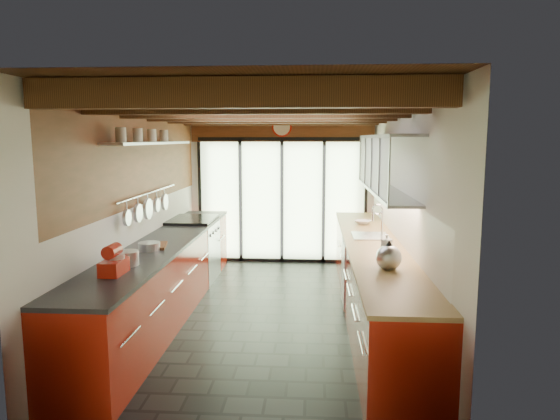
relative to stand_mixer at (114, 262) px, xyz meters
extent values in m
plane|color=black|center=(1.27, 1.56, -1.03)|extent=(5.50, 5.50, 0.00)
plane|color=silver|center=(1.27, 4.31, 0.27)|extent=(3.20, 0.00, 3.20)
plane|color=silver|center=(1.27, -1.19, 0.27)|extent=(3.20, 0.00, 3.20)
plane|color=silver|center=(-0.33, 1.56, 0.27)|extent=(0.00, 5.50, 5.50)
plane|color=silver|center=(2.87, 1.56, 0.27)|extent=(0.00, 5.50, 5.50)
plane|color=#472814|center=(1.27, 1.56, 1.57)|extent=(5.50, 5.50, 0.00)
cube|color=#593316|center=(1.27, -0.69, 1.45)|extent=(3.14, 0.14, 0.22)
cube|color=#593316|center=(1.27, 0.21, 1.45)|extent=(3.14, 0.14, 0.22)
cube|color=#593316|center=(1.27, 1.11, 1.45)|extent=(3.14, 0.14, 0.22)
cube|color=#593316|center=(1.27, 2.01, 1.45)|extent=(3.14, 0.14, 0.22)
cube|color=#593316|center=(1.27, 2.91, 1.45)|extent=(3.14, 0.14, 0.22)
cube|color=#593316|center=(1.27, 3.81, 1.45)|extent=(3.14, 0.14, 0.22)
cube|color=brown|center=(1.27, 4.27, 1.32)|extent=(3.14, 0.06, 0.50)
plane|color=brown|center=(-0.30, 1.76, 0.94)|extent=(0.00, 4.90, 4.90)
plane|color=#C6EAAD|center=(1.27, 4.29, 0.04)|extent=(2.90, 0.00, 2.90)
cube|color=black|center=(-0.18, 4.28, 0.04)|extent=(0.05, 0.04, 2.15)
cube|color=black|center=(2.72, 4.28, 0.04)|extent=(0.05, 0.04, 2.15)
cube|color=black|center=(1.27, 4.25, 0.04)|extent=(0.06, 0.05, 2.15)
cube|color=black|center=(1.27, 4.25, 1.12)|extent=(2.90, 0.05, 0.06)
cylinder|color=#B41C0E|center=(1.27, 4.23, 1.32)|extent=(0.34, 0.04, 0.34)
cylinder|color=beige|center=(1.27, 4.21, 1.32)|extent=(0.28, 0.02, 0.28)
cube|color=#9F1C0D|center=(-0.01, 1.56, -0.59)|extent=(0.65, 5.00, 0.88)
cube|color=black|center=(-0.01, 1.56, -0.13)|extent=(0.68, 5.00, 0.04)
cube|color=silver|center=(-0.01, 3.01, -0.59)|extent=(0.66, 0.90, 0.90)
cube|color=black|center=(-0.01, 3.01, -0.10)|extent=(0.65, 0.90, 0.06)
cube|color=#9F1C0D|center=(2.54, 1.56, -0.59)|extent=(0.65, 5.00, 0.88)
cube|color=#A58450|center=(2.54, 1.56, -0.13)|extent=(0.68, 5.00, 0.04)
cube|color=white|center=(2.21, 1.96, -0.59)|extent=(0.02, 0.60, 0.84)
cube|color=silver|center=(2.54, 1.96, -0.11)|extent=(0.45, 0.52, 0.02)
cylinder|color=silver|center=(2.69, 1.96, 0.07)|extent=(0.02, 0.02, 0.34)
torus|color=silver|center=(2.63, 1.96, 0.24)|extent=(0.14, 0.02, 0.14)
plane|color=silver|center=(2.53, 1.86, 0.82)|extent=(0.00, 3.00, 3.00)
cube|color=#9EA0A5|center=(2.70, 1.86, 0.48)|extent=(0.34, 3.00, 0.03)
cube|color=#9EA0A5|center=(2.70, 1.86, 1.15)|extent=(0.34, 3.00, 0.03)
cylinder|color=silver|center=(-0.27, 1.86, 0.44)|extent=(0.02, 2.20, 0.02)
cube|color=silver|center=(-0.18, 1.76, 1.07)|extent=(0.28, 2.60, 0.03)
cylinder|color=silver|center=(-0.23, 0.96, 0.26)|extent=(0.04, 0.18, 0.18)
cylinder|color=silver|center=(-0.23, 1.31, 0.26)|extent=(0.04, 0.22, 0.22)
cylinder|color=silver|center=(-0.23, 1.66, 0.26)|extent=(0.04, 0.26, 0.26)
cylinder|color=silver|center=(-0.23, 2.01, 0.26)|extent=(0.04, 0.18, 0.18)
cylinder|color=silver|center=(-0.23, 2.36, 0.26)|extent=(0.04, 0.22, 0.22)
cube|color=red|center=(0.00, -0.01, -0.05)|extent=(0.19, 0.32, 0.13)
cylinder|color=red|center=(0.00, -0.03, 0.11)|extent=(0.13, 0.20, 0.12)
cylinder|color=silver|center=(0.00, 0.05, 0.00)|extent=(0.16, 0.16, 0.13)
cylinder|color=silver|center=(0.00, 0.33, -0.04)|extent=(0.24, 0.24, 0.14)
cylinder|color=silver|center=(0.00, 0.98, -0.07)|extent=(0.28, 0.28, 0.09)
cube|color=brown|center=(0.00, 1.15, -0.10)|extent=(0.33, 0.42, 0.03)
sphere|color=silver|center=(2.54, 0.35, 0.01)|extent=(0.26, 0.26, 0.25)
cone|color=black|center=(2.54, 0.35, 0.14)|extent=(0.09, 0.09, 0.07)
cylinder|color=silver|center=(2.54, 0.49, 0.02)|extent=(0.03, 0.09, 0.05)
cylinder|color=white|center=(2.54, 0.51, 0.01)|extent=(0.15, 0.15, 0.25)
cylinder|color=silver|center=(2.54, 0.51, 0.17)|extent=(0.03, 0.03, 0.05)
imported|color=silver|center=(2.54, 0.74, -0.03)|extent=(0.09, 0.09, 0.17)
imported|color=silver|center=(2.54, 2.88, -0.08)|extent=(0.31, 0.31, 0.06)
camera|label=1|loc=(1.82, -4.34, 1.12)|focal=32.00mm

